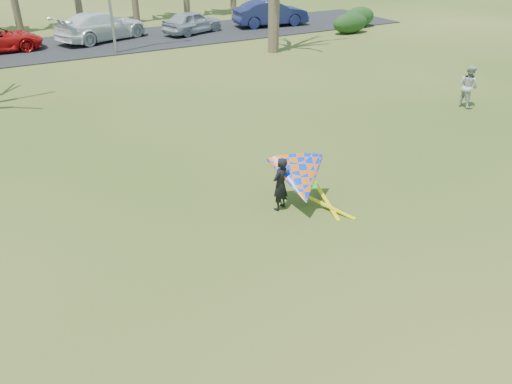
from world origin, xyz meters
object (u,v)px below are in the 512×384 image
car_3 (102,26)px  kite_flyer (299,180)px  car_4 (192,22)px  pedestrian_a (468,86)px  car_5 (271,13)px

car_3 → kite_flyer: (-0.72, -23.29, -0.07)m
car_3 → car_4: car_3 is taller
car_3 → car_4: size_ratio=1.39×
pedestrian_a → kite_flyer: bearing=111.2°
car_3 → car_4: 5.77m
kite_flyer → car_3: bearing=88.2°
car_4 → car_5: bearing=-112.2°
pedestrian_a → kite_flyer: 11.01m
car_3 → pedestrian_a: car_3 is taller
car_5 → kite_flyer: bearing=158.5°
pedestrian_a → car_5: bearing=-3.6°
car_4 → car_5: 5.87m
car_3 → kite_flyer: 23.30m
car_5 → pedestrian_a: bearing=-178.4°
pedestrian_a → car_4: bearing=14.0°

